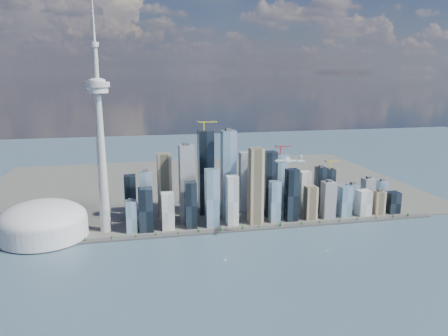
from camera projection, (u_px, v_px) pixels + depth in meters
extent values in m
plane|color=#374D60|center=(260.00, 277.00, 833.76)|extent=(4000.00, 4000.00, 0.00)
cube|color=#383838|center=(231.00, 230.00, 1072.04)|extent=(1100.00, 22.00, 4.00)
cube|color=#4C4C47|center=(201.00, 186.00, 1501.81)|extent=(1400.00, 900.00, 3.00)
cylinder|color=#3F2D1E|center=(23.00, 245.00, 972.72)|extent=(1.00, 1.00, 2.40)
cone|color=#1B4D1E|center=(23.00, 244.00, 971.95)|extent=(7.20, 7.20, 8.00)
cylinder|color=#3F2D1E|center=(64.00, 242.00, 990.65)|extent=(1.00, 1.00, 2.40)
cone|color=#1B4D1E|center=(64.00, 240.00, 989.88)|extent=(7.20, 7.20, 8.00)
cylinder|color=#3F2D1E|center=(103.00, 239.00, 1008.58)|extent=(1.00, 1.00, 2.40)
cone|color=#1B4D1E|center=(103.00, 237.00, 1007.82)|extent=(7.20, 7.20, 8.00)
cylinder|color=#3F2D1E|center=(141.00, 236.00, 1026.52)|extent=(1.00, 1.00, 2.40)
cone|color=#1B4D1E|center=(141.00, 235.00, 1025.75)|extent=(7.20, 7.20, 8.00)
cylinder|color=#3F2D1E|center=(178.00, 233.00, 1044.45)|extent=(1.00, 1.00, 2.40)
cone|color=#1B4D1E|center=(178.00, 232.00, 1043.68)|extent=(7.20, 7.20, 8.00)
cylinder|color=#3F2D1E|center=(214.00, 231.00, 1062.39)|extent=(1.00, 1.00, 2.40)
cone|color=#1B4D1E|center=(214.00, 229.00, 1061.62)|extent=(7.20, 7.20, 8.00)
cylinder|color=#3F2D1E|center=(248.00, 228.00, 1080.32)|extent=(1.00, 1.00, 2.40)
cone|color=#1B4D1E|center=(248.00, 227.00, 1079.55)|extent=(7.20, 7.20, 8.00)
cylinder|color=#3F2D1E|center=(281.00, 225.00, 1098.26)|extent=(1.00, 1.00, 2.40)
cone|color=#1B4D1E|center=(281.00, 224.00, 1097.49)|extent=(7.20, 7.20, 8.00)
cylinder|color=#3F2D1E|center=(313.00, 223.00, 1116.19)|extent=(1.00, 1.00, 2.40)
cone|color=#1B4D1E|center=(313.00, 222.00, 1115.42)|extent=(7.20, 7.20, 8.00)
cylinder|color=#3F2D1E|center=(344.00, 221.00, 1134.12)|extent=(1.00, 1.00, 2.40)
cone|color=#1B4D1E|center=(344.00, 219.00, 1133.36)|extent=(7.20, 7.20, 8.00)
cylinder|color=#3F2D1E|center=(374.00, 218.00, 1152.06)|extent=(1.00, 1.00, 2.40)
cone|color=#1B4D1E|center=(375.00, 217.00, 1151.29)|extent=(7.20, 7.20, 8.00)
cylinder|color=#3F2D1E|center=(404.00, 216.00, 1169.99)|extent=(1.00, 1.00, 2.40)
cone|color=#1B4D1E|center=(404.00, 215.00, 1169.22)|extent=(7.20, 7.20, 8.00)
cube|color=black|center=(147.00, 210.00, 1057.18)|extent=(34.00, 34.00, 107.31)
cube|color=#7398AF|center=(146.00, 198.00, 1101.80)|extent=(30.00, 30.00, 136.57)
cube|color=silver|center=(168.00, 211.00, 1069.09)|extent=(30.00, 30.00, 92.67)
cube|color=tan|center=(164.00, 185.00, 1161.02)|extent=(36.00, 36.00, 170.71)
cube|color=slate|center=(187.00, 184.00, 1116.77)|extent=(38.00, 38.00, 199.98)
cube|color=black|center=(190.00, 205.00, 1077.87)|extent=(28.00, 28.00, 117.06)
cube|color=#7398AF|center=(212.00, 198.00, 1086.13)|extent=(32.00, 32.00, 146.33)
cube|color=black|center=(204.00, 173.00, 1177.54)|extent=(40.00, 40.00, 229.24)
cube|color=#7398AF|center=(229.00, 175.00, 1135.89)|extent=(36.00, 36.00, 234.12)
cube|color=silver|center=(233.00, 200.00, 1099.59)|extent=(28.00, 28.00, 126.82)
cube|color=tan|center=(254.00, 186.00, 1103.69)|extent=(34.00, 34.00, 195.10)
cube|color=slate|center=(244.00, 182.00, 1207.07)|extent=(30.00, 30.00, 165.84)
cube|color=black|center=(269.00, 184.00, 1164.90)|extent=(32.00, 32.00, 175.59)
cube|color=#7398AF|center=(275.00, 201.00, 1124.44)|extent=(26.00, 26.00, 107.31)
cube|color=black|center=(293.00, 195.00, 1131.66)|extent=(30.00, 30.00, 136.57)
cube|color=#7398AF|center=(280.00, 182.00, 1229.84)|extent=(34.00, 34.00, 156.08)
cube|color=silver|center=(304.00, 192.00, 1191.83)|extent=(28.00, 28.00, 117.06)
cube|color=tan|center=(311.00, 203.00, 1147.21)|extent=(30.00, 30.00, 87.80)
cube|color=slate|center=(328.00, 200.00, 1156.52)|extent=(32.00, 32.00, 97.55)
cube|color=black|center=(321.00, 190.00, 1201.14)|extent=(26.00, 26.00, 126.82)
cube|color=#7398AF|center=(346.00, 201.00, 1168.43)|extent=(30.00, 30.00, 82.92)
cube|color=black|center=(329.00, 187.00, 1266.08)|extent=(28.00, 28.00, 107.31)
cube|color=#7398AF|center=(353.00, 197.00, 1227.55)|extent=(30.00, 30.00, 73.16)
cube|color=silver|center=(362.00, 203.00, 1180.33)|extent=(34.00, 34.00, 68.29)
cube|color=tan|center=(377.00, 203.00, 1190.17)|extent=(28.00, 28.00, 63.41)
cube|color=slate|center=(368.00, 193.00, 1235.31)|extent=(30.00, 30.00, 87.80)
cube|color=black|center=(392.00, 202.00, 1200.00)|extent=(32.00, 32.00, 58.53)
cube|color=#7398AF|center=(382.00, 194.00, 1245.66)|extent=(26.00, 26.00, 78.04)
cube|color=black|center=(130.00, 197.00, 1148.12)|extent=(30.00, 30.00, 117.06)
cube|color=#7398AF|center=(130.00, 216.00, 1052.03)|extent=(26.00, 26.00, 78.04)
cube|color=yellow|center=(204.00, 126.00, 1150.75)|extent=(3.00, 3.00, 22.00)
cube|color=yellow|center=(207.00, 122.00, 1150.11)|extent=(55.00, 2.20, 2.20)
cube|color=#383838|center=(198.00, 121.00, 1144.56)|extent=(6.00, 4.00, 4.00)
cube|color=red|center=(281.00, 150.00, 1210.85)|extent=(3.00, 3.00, 22.00)
cube|color=red|center=(283.00, 146.00, 1209.99)|extent=(48.00, 2.20, 2.20)
cube|color=#383838|center=(276.00, 146.00, 1205.09)|extent=(6.00, 4.00, 4.00)
cube|color=yellow|center=(330.00, 165.00, 1252.29)|extent=(3.00, 3.00, 22.00)
cube|color=yellow|center=(332.00, 161.00, 1251.34)|extent=(45.00, 2.20, 2.20)
cube|color=#383838|center=(326.00, 161.00, 1246.72)|extent=(6.00, 4.00, 4.00)
cone|color=#989893|center=(102.00, 163.00, 1030.77)|extent=(26.00, 26.00, 340.00)
cylinder|color=silver|center=(97.00, 90.00, 994.51)|extent=(48.00, 48.00, 14.00)
cylinder|color=#989893|center=(97.00, 85.00, 991.95)|extent=(56.00, 56.00, 12.00)
ellipsoid|color=silver|center=(97.00, 81.00, 990.24)|extent=(40.00, 40.00, 14.00)
cylinder|color=#989893|center=(96.00, 63.00, 981.71)|extent=(11.00, 11.00, 80.00)
cylinder|color=silver|center=(95.00, 44.00, 973.18)|extent=(18.00, 18.00, 10.00)
cone|color=silver|center=(93.00, 17.00, 960.80)|extent=(7.00, 7.00, 105.00)
cylinder|color=silver|center=(44.00, 228.00, 1023.82)|extent=(200.00, 200.00, 44.00)
ellipsoid|color=silver|center=(43.00, 219.00, 1019.13)|extent=(200.00, 200.00, 84.00)
cylinder|color=white|center=(289.00, 161.00, 969.99)|extent=(55.59, 25.21, 6.95)
cone|color=white|center=(276.00, 161.00, 973.50)|extent=(9.47, 9.07, 6.95)
cone|color=white|center=(303.00, 162.00, 966.34)|extent=(12.54, 10.15, 6.95)
cube|color=white|center=(288.00, 160.00, 969.46)|extent=(28.28, 60.26, 1.09)
cylinder|color=white|center=(288.00, 161.00, 958.25)|extent=(12.56, 7.63, 3.91)
cylinder|color=white|center=(288.00, 159.00, 981.41)|extent=(12.56, 7.63, 3.91)
cylinder|color=#3F3F3F|center=(285.00, 161.00, 959.03)|extent=(3.18, 8.31, 8.69)
cylinder|color=#3F3F3F|center=(285.00, 159.00, 982.19)|extent=(3.18, 8.31, 8.69)
cube|color=white|center=(301.00, 159.00, 965.25)|extent=(6.03, 2.83, 11.94)
cube|color=white|center=(301.00, 156.00, 963.95)|extent=(10.96, 20.03, 0.76)
cube|color=silver|center=(225.00, 261.00, 903.80)|extent=(6.29, 3.07, 0.81)
cylinder|color=#999999|center=(225.00, 258.00, 902.82)|extent=(0.24, 0.24, 9.06)
cube|color=silver|center=(327.00, 251.00, 950.68)|extent=(6.58, 3.35, 0.84)
cylinder|color=#999999|center=(327.00, 249.00, 949.65)|extent=(0.25, 0.25, 9.47)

